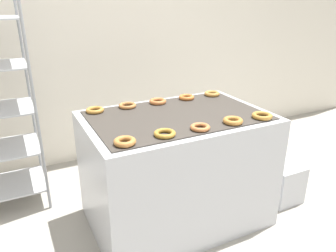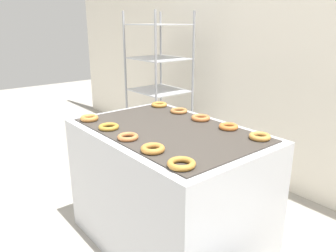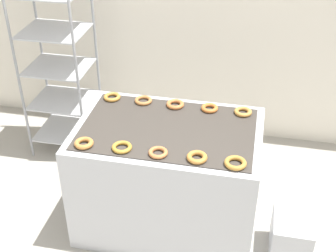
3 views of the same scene
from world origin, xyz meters
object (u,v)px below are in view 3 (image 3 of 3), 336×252
Objects in this scene: donut_far_leftmost at (112,97)px; donut_far_rightmost at (243,112)px; donut_near_leftmost at (84,143)px; donut_far_left at (143,100)px; donut_far_right at (210,108)px; donut_near_rightmost at (235,163)px; donut_near_center at (158,152)px; donut_far_center at (175,104)px; glaze_bin at (291,236)px; donut_near_right at (197,157)px; baking_rack_cart at (59,67)px; donut_near_left at (122,147)px; fryer_machine at (168,177)px.

donut_far_leftmost is 1.03m from donut_far_rightmost.
donut_near_leftmost is 0.99× the size of donut_far_rightmost.
donut_far_left is 0.52m from donut_far_right.
donut_near_center is at bearing 178.85° from donut_near_rightmost.
donut_far_left is at bearing -0.06° from donut_far_leftmost.
donut_far_center is 1.06× the size of donut_far_right.
donut_near_right reaches higher than glaze_bin.
baking_rack_cart reaches higher than donut_far_left.
donut_near_left is at bearing 178.61° from donut_near_rightmost.
donut_far_right is at bearing 39.50° from donut_near_leftmost.
donut_near_right is at bearing -89.84° from donut_far_right.
donut_near_leftmost reaches higher than donut_far_left.
donut_near_right is at bearing -67.14° from donut_far_center.
donut_far_leftmost is (0.67, -0.51, 0.05)m from baking_rack_cart.
donut_near_rightmost is at bearing -90.22° from donut_far_rightmost.
donut_near_left is 1.06× the size of donut_near_center.
donut_near_leftmost reaches higher than glaze_bin.
fryer_machine is at bearing -129.17° from donut_far_right.
donut_far_rightmost reaches higher than glaze_bin.
donut_near_left is 0.81m from donut_far_right.
fryer_machine is 9.75× the size of donut_far_center.
donut_near_rightmost reaches higher than donut_near_center.
donut_far_right is at bearing 67.55° from donut_near_center.
donut_far_rightmost is at bearing 133.93° from glaze_bin.
glaze_bin is 1.31m from donut_far_center.
donut_near_center is 0.64m from donut_far_center.
donut_near_left is 1.06× the size of donut_far_right.
donut_near_left is 0.51m from donut_near_right.
glaze_bin is 0.99m from donut_far_rightmost.
fryer_machine is at bearing -88.29° from donut_far_center.
baking_rack_cart is 12.63× the size of donut_far_leftmost.
donut_near_right is (0.26, -0.00, 0.00)m from donut_near_center.
donut_near_leftmost is 0.98× the size of donut_far_leftmost.
baking_rack_cart is at bearing 129.24° from donut_near_left.
donut_far_rightmost reaches higher than donut_near_center.
fryer_machine is 0.77m from donut_near_leftmost.
donut_near_right is (1.46, -1.17, 0.05)m from baking_rack_cart.
glaze_bin is 1.23m from donut_near_center.
donut_far_right is (0.51, 0.63, 0.00)m from donut_near_left.
donut_far_rightmost reaches higher than donut_near_left.
donut_near_right is (0.78, 0.00, 0.00)m from donut_near_leftmost.
donut_near_left is 1.03× the size of donut_far_rightmost.
donut_near_center is 0.70m from donut_far_left.
donut_far_center is (-0.97, 0.47, 0.74)m from glaze_bin.
donut_near_rightmost is (-0.45, -0.18, 0.74)m from glaze_bin.
baking_rack_cart is 1.35m from donut_near_leftmost.
donut_near_center is 0.26m from donut_near_right.
donut_far_leftmost reaches higher than donut_near_left.
donut_near_leftmost is at bearing -179.66° from donut_near_center.
donut_near_right is 1.02m from donut_far_leftmost.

